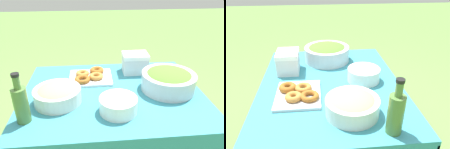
{
  "view_description": "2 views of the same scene",
  "coord_description": "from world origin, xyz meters",
  "views": [
    {
      "loc": [
        -0.12,
        -1.18,
        1.39
      ],
      "look_at": [
        -0.0,
        0.03,
        0.8
      ],
      "focal_mm": 35.0,
      "sensor_mm": 36.0,
      "label": 1
    },
    {
      "loc": [
        -1.2,
        0.08,
        1.37
      ],
      "look_at": [
        0.05,
        -0.05,
        0.72
      ],
      "focal_mm": 35.0,
      "sensor_mm": 36.0,
      "label": 2
    }
  ],
  "objects": [
    {
      "name": "picnic_table",
      "position": [
        0.0,
        0.0,
        0.59
      ],
      "size": [
        1.12,
        0.87,
        0.69
      ],
      "color": "teal",
      "rests_on": "ground_plane"
    },
    {
      "name": "cooler_box",
      "position": [
        0.19,
        0.27,
        0.77
      ],
      "size": [
        0.18,
        0.15,
        0.15
      ],
      "color": "silver",
      "rests_on": "picnic_table"
    },
    {
      "name": "donut_platter",
      "position": [
        -0.14,
        0.19,
        0.71
      ],
      "size": [
        0.29,
        0.25,
        0.05
      ],
      "color": "silver",
      "rests_on": "picnic_table"
    },
    {
      "name": "olive_oil_bottle",
      "position": [
        -0.48,
        -0.25,
        0.8
      ],
      "size": [
        0.07,
        0.07,
        0.27
      ],
      "color": "#4C7238",
      "rests_on": "picnic_table"
    },
    {
      "name": "pasta_bowl",
      "position": [
        -0.33,
        -0.09,
        0.75
      ],
      "size": [
        0.27,
        0.27,
        0.11
      ],
      "color": "silver",
      "rests_on": "picnic_table"
    },
    {
      "name": "plate_stack",
      "position": [
        0.01,
        -0.21,
        0.74
      ],
      "size": [
        0.2,
        0.2,
        0.08
      ],
      "color": "white",
      "rests_on": "picnic_table"
    },
    {
      "name": "salad_bowl",
      "position": [
        0.35,
        0.0,
        0.76
      ],
      "size": [
        0.34,
        0.34,
        0.13
      ],
      "color": "silver",
      "rests_on": "picnic_table"
    }
  ]
}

